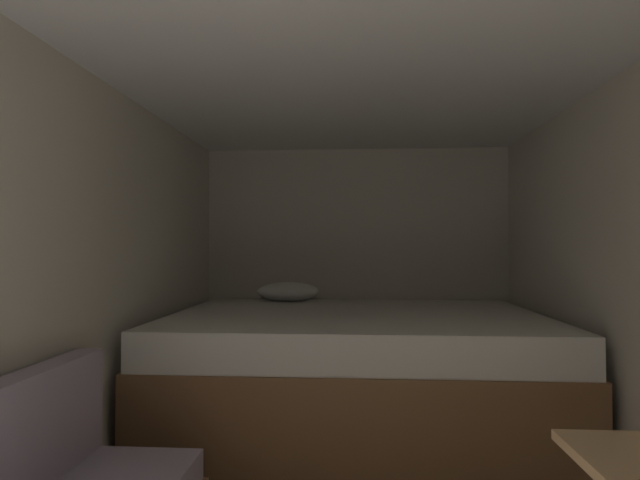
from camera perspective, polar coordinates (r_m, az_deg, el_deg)
name	(u,v)px	position (r m, az deg, el deg)	size (l,w,h in m)	color
wall_back	(356,268)	(4.71, 3.94, -3.05)	(2.78, 0.05, 2.14)	beige
wall_left	(52,288)	(2.65, -27.19, -4.67)	(0.05, 4.84, 2.14)	beige
ceiling_slab	(356,38)	(2.44, 3.92, 21.13)	(2.78, 4.84, 0.05)	white
bed	(355,369)	(3.78, 3.89, -13.89)	(2.56, 1.92, 0.96)	brown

